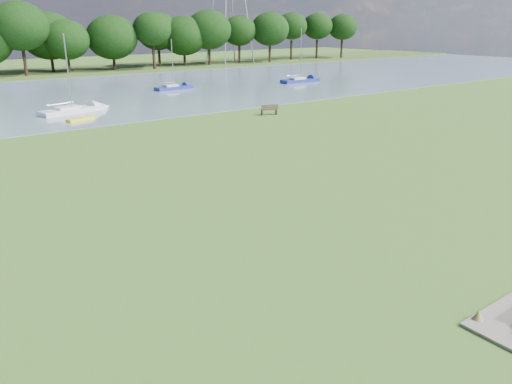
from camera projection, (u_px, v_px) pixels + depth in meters
ground at (260, 197)px, 25.05m from camera, size 220.00×220.00×0.00m
river at (39, 99)px, 56.94m from camera, size 220.00×40.00×0.10m
riverbank_bench at (269, 110)px, 46.90m from camera, size 1.68×1.06×0.99m
kayak at (81, 119)px, 44.03m from camera, size 2.77×1.61×0.27m
tree_line at (29, 34)px, 77.98m from camera, size 153.12×9.13×11.05m
sailboat_0 at (300, 79)px, 71.55m from camera, size 6.04×1.94×7.44m
sailboat_4 at (173, 86)px, 64.03m from camera, size 5.06×1.72×6.22m
sailboat_5 at (72, 109)px, 47.63m from camera, size 6.43×3.09×7.30m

